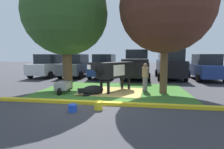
# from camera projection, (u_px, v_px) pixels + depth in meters

# --- Properties ---
(ground_plane) EXTENTS (80.00, 80.00, 0.00)m
(ground_plane) POSITION_uv_depth(u_px,v_px,m) (92.00, 102.00, 7.22)
(ground_plane) COLOR #38383D
(grass_island) EXTENTS (7.83, 5.07, 0.02)m
(grass_island) POSITION_uv_depth(u_px,v_px,m) (113.00, 91.00, 9.40)
(grass_island) COLOR #386B28
(grass_island) RESTS_ON ground
(curb_yellow) EXTENTS (9.03, 0.24, 0.12)m
(curb_yellow) POSITION_uv_depth(u_px,v_px,m) (103.00, 103.00, 6.76)
(curb_yellow) COLOR yellow
(curb_yellow) RESTS_ON ground
(hay_bedding) EXTENTS (3.37, 2.63, 0.04)m
(hay_bedding) POSITION_uv_depth(u_px,v_px,m) (111.00, 92.00, 9.09)
(hay_bedding) COLOR tan
(hay_bedding) RESTS_ON ground
(shade_tree_left) EXTENTS (4.63, 4.63, 6.56)m
(shade_tree_left) POSITION_uv_depth(u_px,v_px,m) (66.00, 13.00, 9.46)
(shade_tree_left) COLOR #4C3823
(shade_tree_left) RESTS_ON ground
(shade_tree_right) EXTENTS (4.57, 4.57, 6.60)m
(shade_tree_right) POSITION_uv_depth(u_px,v_px,m) (166.00, 6.00, 8.32)
(shade_tree_right) COLOR brown
(shade_tree_right) RESTS_ON ground
(cow_holstein) EXTENTS (2.02, 2.83, 1.61)m
(cow_holstein) POSITION_uv_depth(u_px,v_px,m) (115.00, 70.00, 9.05)
(cow_holstein) COLOR black
(cow_holstein) RESTS_ON ground
(calf_lying) EXTENTS (1.27, 1.00, 0.48)m
(calf_lying) POSITION_uv_depth(u_px,v_px,m) (92.00, 90.00, 8.35)
(calf_lying) COLOR black
(calf_lying) RESTS_ON ground
(person_handler) EXTENTS (0.34, 0.52, 1.51)m
(person_handler) POSITION_uv_depth(u_px,v_px,m) (145.00, 76.00, 9.28)
(person_handler) COLOR slate
(person_handler) RESTS_ON ground
(wheelbarrow) EXTENTS (0.66, 1.61, 0.63)m
(wheelbarrow) POSITION_uv_depth(u_px,v_px,m) (63.00, 86.00, 8.76)
(wheelbarrow) COLOR gray
(wheelbarrow) RESTS_ON ground
(bucket_blue) EXTENTS (0.32, 0.32, 0.26)m
(bucket_blue) POSITION_uv_depth(u_px,v_px,m) (73.00, 108.00, 5.92)
(bucket_blue) COLOR blue
(bucket_blue) RESTS_ON ground
(bucket_yellow) EXTENTS (0.34, 0.34, 0.29)m
(bucket_yellow) POSITION_uv_depth(u_px,v_px,m) (98.00, 105.00, 6.17)
(bucket_yellow) COLOR yellow
(bucket_yellow) RESTS_ON ground
(sedan_silver) EXTENTS (2.13, 4.46, 2.02)m
(sedan_silver) POSITION_uv_depth(u_px,v_px,m) (49.00, 66.00, 15.56)
(sedan_silver) COLOR silver
(sedan_silver) RESTS_ON ground
(hatchback_white) EXTENTS (2.13, 4.46, 2.02)m
(hatchback_white) POSITION_uv_depth(u_px,v_px,m) (76.00, 66.00, 15.38)
(hatchback_white) COLOR #4C5156
(hatchback_white) RESTS_ON ground
(sedan_blue) EXTENTS (2.13, 4.46, 2.02)m
(sedan_blue) POSITION_uv_depth(u_px,v_px,m) (105.00, 66.00, 14.91)
(sedan_blue) COLOR navy
(sedan_blue) RESTS_ON ground
(pickup_truck_black) EXTENTS (2.35, 5.46, 2.42)m
(pickup_truck_black) POSITION_uv_depth(u_px,v_px,m) (136.00, 65.00, 14.58)
(pickup_truck_black) COLOR black
(pickup_truck_black) RESTS_ON ground
(suv_black) EXTENTS (2.24, 4.66, 2.52)m
(suv_black) POSITION_uv_depth(u_px,v_px,m) (170.00, 63.00, 14.15)
(suv_black) COLOR black
(suv_black) RESTS_ON ground
(sedan_red) EXTENTS (2.13, 4.46, 2.02)m
(sedan_red) POSITION_uv_depth(u_px,v_px,m) (206.00, 67.00, 13.48)
(sedan_red) COLOR navy
(sedan_red) RESTS_ON ground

